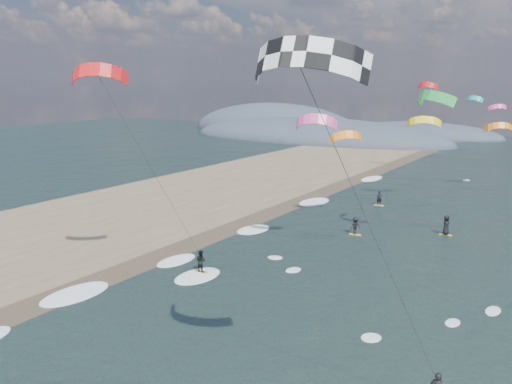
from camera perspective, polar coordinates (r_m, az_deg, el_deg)
The scene contains 9 objects.
ground at distance 28.89m, azimuth -11.56°, elevation -18.13°, with size 260.00×260.00×0.00m, color black.
sand_strip at distance 52.13m, azimuth -23.35°, elevation -5.26°, with size 26.00×240.00×0.00m, color brown.
wet_sand_strip at distance 43.14m, azimuth -14.08°, elevation -8.05°, with size 3.00×240.00×0.00m, color #382D23.
coastal_hills at distance 141.19m, azimuth 5.52°, elevation 5.65°, with size 80.00×41.00×15.00m.
kitesurfer_near_a at distance 20.03m, azimuth 7.17°, elevation 5.44°, with size 7.72×8.31×15.92m.
kitesurfer_near_b at distance 38.75m, azimuth -12.40°, elevation 5.15°, with size 7.04×8.94×15.53m.
far_kitesurfers at distance 55.42m, azimuth 13.74°, elevation -2.75°, with size 10.48×13.57×1.84m.
bg_kite_field at distance 71.09m, azimuth 17.91°, elevation 7.86°, with size 15.58×73.56×6.14m.
shoreline_surf at distance 45.60m, azimuth -8.72°, elevation -6.76°, with size 2.40×79.40×0.11m.
Camera 1 is at (17.67, -17.94, 14.15)m, focal length 40.00 mm.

